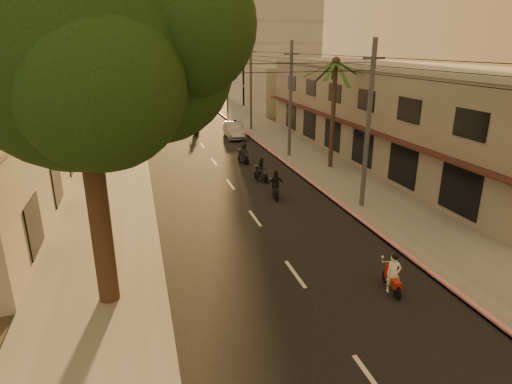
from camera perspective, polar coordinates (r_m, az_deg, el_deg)
ground at (r=15.78m, az=7.87°, el=-14.29°), size 160.00×160.00×0.00m
road at (r=33.61m, az=-5.61°, el=4.04°), size 10.00×140.00×0.02m
sidewalk_right at (r=35.61m, az=6.38°, el=4.94°), size 5.00×140.00×0.12m
sidewalk_left at (r=33.20m, az=-18.47°, el=3.04°), size 5.00×140.00×0.12m
curb_stripe at (r=30.25m, az=5.65°, el=2.53°), size 0.20×60.00×0.20m
shophouse_row at (r=36.13m, az=17.51°, el=10.20°), size 8.80×34.20×7.30m
distant_tower at (r=71.55m, az=2.14°, el=23.26°), size 12.10×12.10×28.00m
broadleaf_tree at (r=14.21m, az=-20.95°, el=17.26°), size 9.60×8.70×12.10m
palm_tree at (r=31.15m, az=10.58°, el=15.96°), size 5.00×5.00×8.20m
utility_poles at (r=34.16m, az=4.69°, el=15.41°), size 1.20×48.26×9.00m
filler_right at (r=60.53m, az=3.40°, el=13.60°), size 8.00×14.00×6.00m
filler_left_near at (r=47.23m, az=-26.13°, el=9.25°), size 8.00×14.00×4.40m
filler_left_far at (r=64.78m, az=-23.68°, el=12.89°), size 8.00×14.00×7.00m
scooter_red at (r=16.63m, az=17.82°, el=-10.43°), size 0.73×1.60×1.58m
scooter_mid_a at (r=28.33m, az=0.76°, el=2.87°), size 1.07×1.65×1.66m
scooter_mid_b at (r=25.26m, az=2.63°, el=0.92°), size 1.11×1.78×1.76m
scooter_far_a at (r=32.81m, az=-1.68°, el=5.15°), size 1.03×1.74×1.73m
scooter_far_b at (r=43.11m, az=-2.82°, el=8.44°), size 1.21×1.68×1.66m
parked_car at (r=42.35m, az=-2.92°, el=8.25°), size 2.16×4.84×1.53m
scooter_far_c at (r=43.95m, az=-8.02°, el=8.60°), size 1.18×1.85×1.88m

